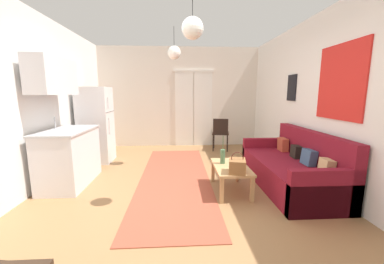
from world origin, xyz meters
name	(u,v)px	position (x,y,z in m)	size (l,w,h in m)	color
ground_plane	(181,203)	(0.00, 0.00, -0.05)	(4.96, 7.49, 0.10)	#996D44
wall_back	(180,98)	(0.02, 3.49, 1.35)	(4.56, 0.13, 2.73)	silver
wall_right	(344,101)	(2.23, 0.00, 1.37)	(0.12, 7.09, 2.73)	white
wall_left	(2,102)	(-2.23, 0.00, 1.36)	(0.12, 7.09, 2.73)	white
area_rug	(175,177)	(-0.10, 0.88, 0.01)	(1.19, 3.76, 0.01)	#9E4733
couch	(293,169)	(1.79, 0.40, 0.28)	(0.89, 2.00, 0.89)	maroon
coffee_table	(231,169)	(0.76, 0.27, 0.34)	(0.50, 0.87, 0.40)	tan
bamboo_vase	(223,156)	(0.65, 0.40, 0.51)	(0.08, 0.08, 0.44)	#47704C
handbag	(237,166)	(0.77, -0.03, 0.49)	(0.27, 0.31, 0.29)	brown
refrigerator	(96,125)	(-1.79, 1.97, 0.80)	(0.64, 0.61, 1.61)	white
kitchen_counter	(66,139)	(-1.83, 0.71, 0.75)	(0.63, 1.15, 2.01)	silver
accent_chair	(221,132)	(1.06, 2.76, 0.49)	(0.49, 0.48, 0.85)	black
pendant_lamp_near	(193,28)	(0.15, -0.19, 2.22)	(0.26, 0.26, 0.63)	black
pendant_lamp_far	(174,53)	(-0.10, 1.58, 2.25)	(0.26, 0.26, 0.61)	black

